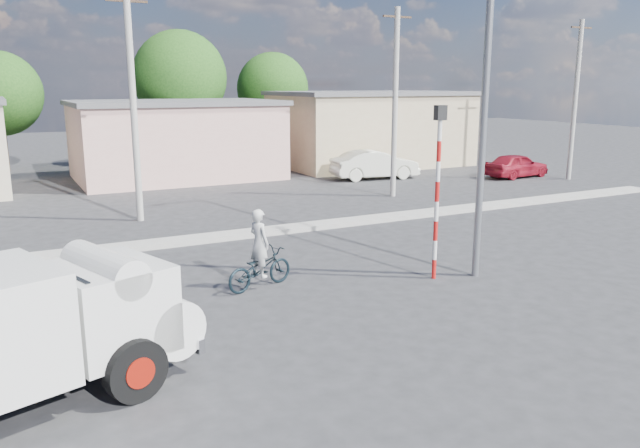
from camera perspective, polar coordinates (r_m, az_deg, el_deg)
name	(u,v)px	position (r m, az deg, el deg)	size (l,w,h in m)	color
ground_plane	(356,319)	(13.37, 3.28, -8.62)	(120.00, 120.00, 0.00)	#29292C
median	(230,235)	(20.33, -8.27, -1.05)	(40.00, 0.80, 0.16)	#99968E
truck	(12,334)	(10.38, -26.37, -8.96)	(5.84, 3.62, 2.27)	black
bicycle	(260,269)	(15.19, -5.53, -4.08)	(0.65, 1.87, 0.98)	black
cyclist	(259,255)	(15.10, -5.56, -2.84)	(0.61, 0.40, 1.66)	silver
car_cream	(375,165)	(32.82, 5.02, 5.44)	(1.59, 4.56, 1.50)	white
car_red	(517,165)	(34.84, 17.53, 5.14)	(1.52, 3.77, 1.28)	maroon
traffic_pole	(438,178)	(15.68, 10.72, 4.17)	(0.28, 0.18, 4.36)	red
streetlight	(481,79)	(15.89, 14.49, 12.68)	(2.34, 0.22, 9.00)	slate
building_row	(158,138)	(33.65, -14.57, 7.63)	(37.80, 7.30, 4.44)	beige
tree_row	(70,85)	(39.53, -21.88, 11.74)	(34.13, 7.32, 8.10)	#38281E
utility_poles	(272,105)	(24.67, -4.45, 10.81)	(35.40, 0.24, 8.00)	#99968E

